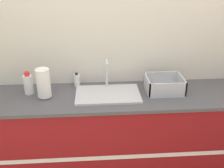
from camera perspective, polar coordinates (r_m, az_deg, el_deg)
name	(u,v)px	position (r m, az deg, el deg)	size (l,w,h in m)	color
wall_back	(112,41)	(2.45, 0.01, 9.37)	(4.79, 0.06, 2.60)	beige
counter_cabinet	(114,136)	(2.55, 0.50, -11.32)	(2.42, 0.58, 0.90)	maroon
sink	(108,93)	(2.30, -0.94, -2.00)	(0.56, 0.35, 0.29)	silver
paper_towel_roll	(43,83)	(2.29, -14.69, 0.15)	(0.12, 0.12, 0.26)	#4C4C51
dish_rack	(164,86)	(2.40, 11.26, -0.47)	(0.33, 0.27, 0.14)	#B7BABF
bottle_white_spray	(28,84)	(2.42, -17.75, 0.01)	(0.08, 0.08, 0.21)	white
soap_dispenser	(77,80)	(2.48, -7.66, 0.84)	(0.06, 0.06, 0.13)	silver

